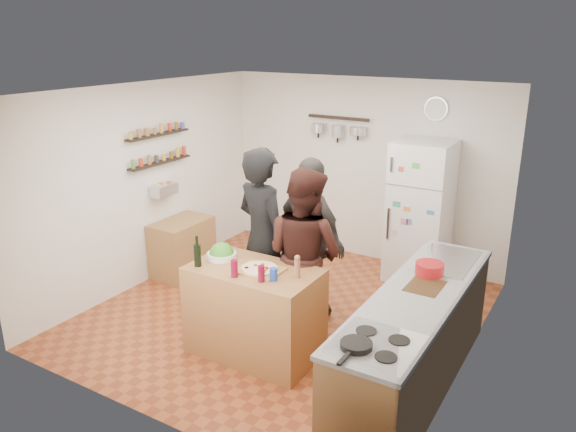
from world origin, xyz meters
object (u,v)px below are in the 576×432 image
Objects in this scene: wine_bottle at (198,255)px; pepper_mill at (297,268)px; salt_canister at (274,274)px; fridge at (420,212)px; counter_run at (415,342)px; person_left at (263,239)px; skillet at (356,345)px; red_bowl at (430,269)px; prep_island at (255,311)px; side_table at (182,247)px; person_center at (304,254)px; salad_bowl at (222,256)px; wall_clock at (436,109)px; person_back at (310,239)px.

pepper_mill is (0.95, 0.27, -0.02)m from wine_bottle.
salt_canister is 0.07× the size of fridge.
counter_run is at bearing 13.61° from wine_bottle.
person_left is (-0.70, 0.49, -0.01)m from pepper_mill.
fridge is (1.03, 2.03, -0.08)m from person_left.
fridge is (-0.75, 2.30, 0.45)m from counter_run.
red_bowl reaches higher than skillet.
salt_canister is (0.30, -0.12, 0.51)m from prep_island.
counter_run is 3.29× the size of side_table.
person_center is 0.69× the size of counter_run.
prep_island is at bearing -169.95° from counter_run.
side_table is at bearing 155.59° from pepper_mill.
person_center reaches higher than salad_bowl.
wall_clock is at bearing 105.92° from counter_run.
skillet is at bearing -29.89° from side_table.
wine_bottle is 1.08m from person_center.
wine_bottle is 1.34m from person_back.
salad_bowl is 0.83m from person_center.
person_center reaches higher than salt_canister.
prep_island is at bearing 150.80° from skillet.
wine_bottle is at bearing -114.60° from fridge.
wine_bottle reaches higher than counter_run.
pepper_mill reaches higher than red_bowl.
prep_island is at bearing 158.20° from salt_canister.
person_left is 7.49× the size of red_bowl.
prep_island is 0.71m from pepper_mill.
counter_run is 2.46m from fridge.
pepper_mill is at bearing 6.34° from prep_island.
salad_bowl is 1.70× the size of pepper_mill.
person_left is at bearing -19.24° from side_table.
person_center is at bearing 38.08° from salad_bowl.
person_center is at bearing 112.69° from pepper_mill.
skillet is at bearing -79.08° from fridge.
wine_bottle is 2.01m from skillet.
salad_bowl is 3.32m from wall_clock.
person_left is 2.15m from skillet.
skillet is 0.88× the size of red_bowl.
prep_island is at bearing 78.42° from person_center.
salt_canister is at bearing -13.28° from salad_bowl.
person_center is (-0.06, 0.68, -0.06)m from salt_canister.
wall_clock is at bearing 83.44° from pepper_mill.
skillet is at bearing -91.89° from red_bowl.
salad_bowl is 2.01m from red_bowl.
salad_bowl is at bearing 166.72° from salt_canister.
side_table is (-3.44, 0.85, -0.09)m from counter_run.
fridge is at bearing -98.52° from person_left.
wine_bottle is 0.27× the size of side_table.
salad_bowl is (-0.42, 0.05, 0.48)m from prep_island.
fridge is at bearing 79.93° from salt_canister.
pepper_mill is at bearing 123.78° from person_center.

